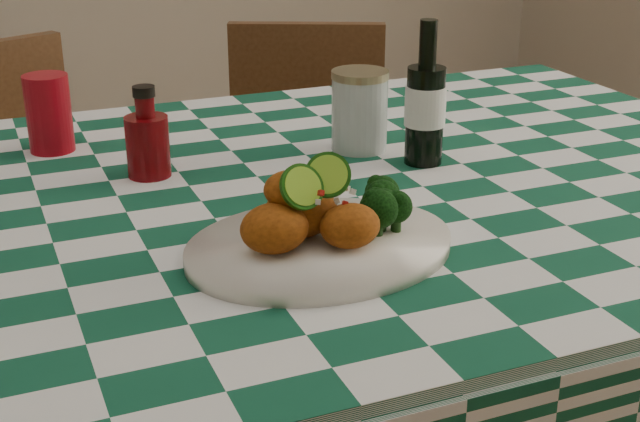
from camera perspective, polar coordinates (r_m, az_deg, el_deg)
name	(u,v)px	position (r m, az deg, el deg)	size (l,w,h in m)	color
plate	(320,247)	(1.06, 0.00, -2.31)	(0.33, 0.26, 0.02)	white
fried_chicken_pile	(316,203)	(1.03, -0.26, 0.53)	(0.15, 0.11, 0.10)	#A84E10
broccoli_side	(381,204)	(1.08, 3.90, 0.44)	(0.08, 0.08, 0.06)	black
red_tumbler	(49,113)	(1.47, -16.96, 6.00)	(0.07, 0.07, 0.12)	maroon
ketchup_bottle	(147,132)	(1.32, -11.03, 5.00)	(0.06, 0.06, 0.13)	#5C0408
mason_jar	(360,111)	(1.41, 2.55, 6.44)	(0.09, 0.09, 0.13)	#B2BCBA
beer_bottle	(426,93)	(1.35, 6.79, 7.50)	(0.06, 0.06, 0.22)	black
wooden_chair_left	(42,248)	(2.04, -17.39, -2.25)	(0.39, 0.40, 0.85)	#472814
wooden_chair_right	(304,210)	(2.16, -1.01, 0.07)	(0.38, 0.40, 0.84)	#472814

